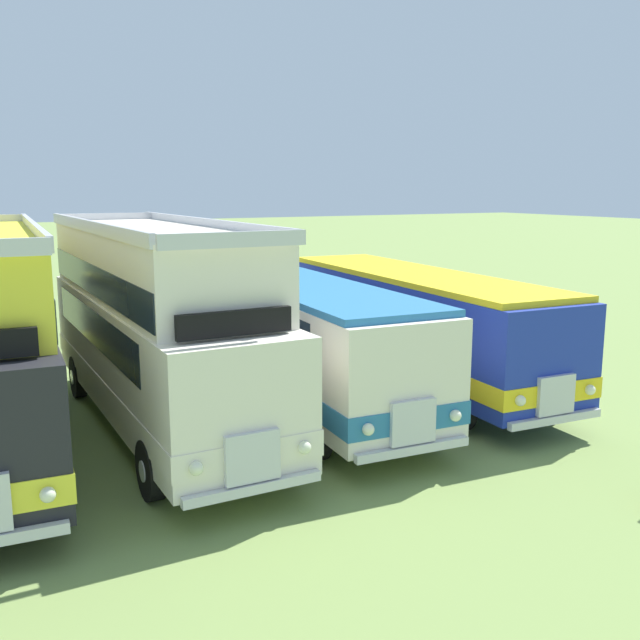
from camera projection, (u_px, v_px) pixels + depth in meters
name	position (u px, v px, depth m)	size (l,w,h in m)	color
ground_plane	(159.00, 425.00, 15.69)	(200.00, 200.00, 0.00)	#7A934C
bus_third_in_row	(155.00, 321.00, 15.19)	(2.70, 10.39, 4.52)	silver
bus_fourth_in_row	(296.00, 331.00, 17.19)	(3.12, 10.84, 2.99)	silver
bus_fifth_in_row	(413.00, 318.00, 18.85)	(3.14, 10.88, 2.99)	#1E339E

